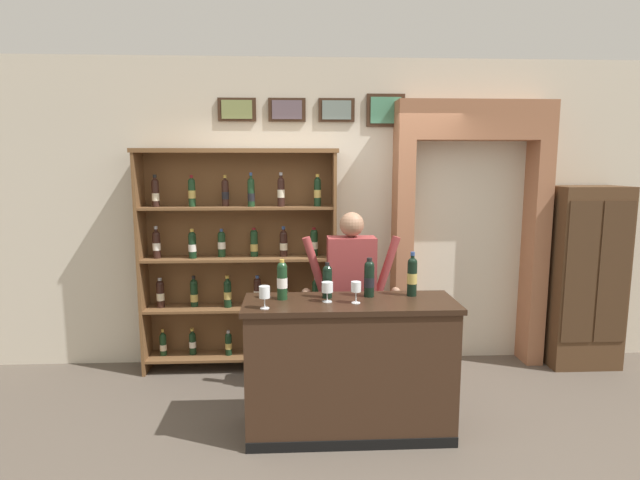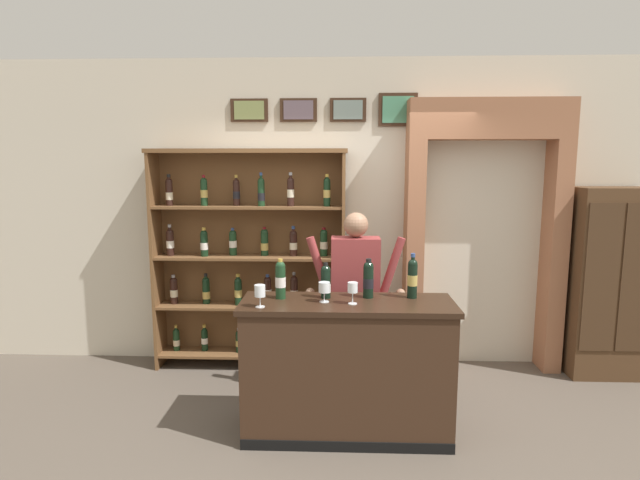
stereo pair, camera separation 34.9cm
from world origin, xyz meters
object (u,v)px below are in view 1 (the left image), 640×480
(wine_glass_spare, at_px, (356,288))
(wine_glass_center, at_px, (327,288))
(tasting_bottle_vin_santo, at_px, (369,278))
(wine_shelf, at_px, (239,255))
(tasting_bottle_chianti, at_px, (282,280))
(shopkeeper, at_px, (351,285))
(tasting_bottle_riserva, at_px, (327,281))
(tasting_counter, at_px, (349,367))
(side_cabinet, at_px, (584,277))
(tasting_bottle_grappa, at_px, (412,275))
(wine_glass_right, at_px, (264,293))

(wine_glass_spare, xyz_separation_m, wine_glass_center, (-0.21, 0.04, -0.01))
(tasting_bottle_vin_santo, bearing_deg, wine_shelf, 132.92)
(tasting_bottle_chianti, xyz_separation_m, wine_glass_center, (0.33, -0.09, -0.05))
(shopkeeper, height_order, wine_glass_center, shopkeeper)
(tasting_bottle_chianti, bearing_deg, tasting_bottle_riserva, 4.71)
(tasting_counter, relative_size, tasting_bottle_chianti, 5.21)
(wine_shelf, height_order, wine_glass_center, wine_shelf)
(tasting_bottle_chianti, height_order, tasting_bottle_vin_santo, tasting_bottle_chianti)
(side_cabinet, height_order, shopkeeper, side_cabinet)
(wine_glass_spare, bearing_deg, tasting_bottle_chianti, 166.01)
(tasting_bottle_vin_santo, bearing_deg, shopkeeper, 99.78)
(tasting_bottle_grappa, bearing_deg, wine_glass_spare, -157.42)
(wine_glass_center, bearing_deg, wine_glass_right, -161.32)
(shopkeeper, height_order, tasting_bottle_vin_santo, shopkeeper)
(wine_shelf, relative_size, tasting_bottle_vin_santo, 7.27)
(tasting_bottle_vin_santo, xyz_separation_m, wine_glass_right, (-0.78, -0.29, -0.04))
(wine_shelf, height_order, side_cabinet, wine_shelf)
(tasting_counter, bearing_deg, wine_glass_spare, -59.74)
(side_cabinet, bearing_deg, tasting_bottle_chianti, -158.89)
(tasting_bottle_vin_santo, relative_size, wine_glass_right, 1.86)
(tasting_counter, xyz_separation_m, tasting_bottle_riserva, (-0.16, 0.10, 0.64))
(wine_glass_center, bearing_deg, tasting_counter, 5.66)
(tasting_bottle_vin_santo, bearing_deg, tasting_bottle_grappa, 0.96)
(tasting_bottle_vin_santo, bearing_deg, wine_glass_center, -157.17)
(tasting_bottle_chianti, relative_size, wine_glass_right, 1.88)
(side_cabinet, distance_m, tasting_bottle_chianti, 3.22)
(tasting_bottle_grappa, bearing_deg, tasting_bottle_vin_santo, -179.04)
(wine_glass_right, bearing_deg, wine_glass_spare, 9.29)
(wine_glass_spare, bearing_deg, side_cabinet, 27.68)
(side_cabinet, bearing_deg, tasting_counter, -153.79)
(wine_shelf, relative_size, side_cabinet, 1.20)
(tasting_counter, xyz_separation_m, wine_glass_center, (-0.17, -0.02, 0.62))
(side_cabinet, relative_size, wine_glass_center, 12.20)
(wine_glass_center, bearing_deg, wine_shelf, 120.36)
(shopkeeper, distance_m, wine_glass_center, 0.68)
(shopkeeper, xyz_separation_m, wine_glass_center, (-0.25, -0.62, 0.13))
(tasting_bottle_chianti, bearing_deg, wine_glass_spare, -13.99)
(tasting_counter, bearing_deg, tasting_bottle_chianti, 171.80)
(tasting_bottle_vin_santo, bearing_deg, wine_glass_spare, -123.82)
(wine_shelf, xyz_separation_m, shopkeeper, (1.02, -0.71, -0.14))
(shopkeeper, relative_size, tasting_bottle_vin_santo, 5.46)
(wine_shelf, relative_size, tasting_bottle_riserva, 8.04)
(wine_shelf, distance_m, tasting_bottle_vin_santo, 1.62)
(wine_shelf, distance_m, wine_glass_right, 1.51)
(tasting_bottle_riserva, xyz_separation_m, wine_glass_spare, (0.20, -0.16, -0.01))
(tasting_bottle_riserva, xyz_separation_m, wine_glass_right, (-0.46, -0.27, -0.02))
(shopkeeper, xyz_separation_m, tasting_bottle_riserva, (-0.24, -0.50, 0.15))
(tasting_bottle_grappa, height_order, wine_glass_right, tasting_bottle_grappa)
(tasting_counter, relative_size, tasting_bottle_vin_santo, 5.27)
(tasting_bottle_vin_santo, distance_m, tasting_bottle_grappa, 0.33)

